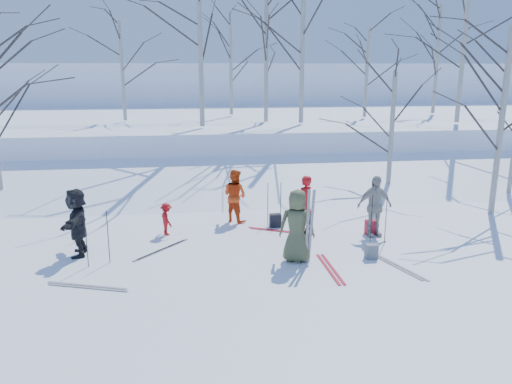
{
  "coord_description": "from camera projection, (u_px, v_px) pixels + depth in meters",
  "views": [
    {
      "loc": [
        -1.78,
        -12.03,
        4.71
      ],
      "look_at": [
        0.0,
        1.5,
        1.3
      ],
      "focal_mm": 35.0,
      "sensor_mm": 36.0,
      "label": 1
    }
  ],
  "objects": [
    {
      "name": "upright_ski_right",
      "position": [
        311.0,
        227.0,
        12.14
      ],
      "size": [
        0.13,
        0.23,
        1.89
      ],
      "primitive_type": "cube",
      "rotation": [
        0.1,
        0.0,
        0.3
      ],
      "color": "silver",
      "rests_on": "ground"
    },
    {
      "name": "birch_plateau_d",
      "position": [
        367.0,
        73.0,
        25.73
      ],
      "size": [
        3.75,
        3.75,
        4.5
      ],
      "primitive_type": null,
      "color": "silver",
      "rests_on": "snow_plateau"
    },
    {
      "name": "birch_plateau_g",
      "position": [
        200.0,
        42.0,
        21.19
      ],
      "size": [
        5.62,
        5.62,
        7.17
      ],
      "primitive_type": null,
      "color": "silver",
      "rests_on": "snow_plateau"
    },
    {
      "name": "skier_redor_behind",
      "position": [
        235.0,
        196.0,
        15.56
      ],
      "size": [
        1.02,
        1.01,
        1.66
      ],
      "primitive_type": "imported",
      "rotation": [
        0.0,
        0.0,
        2.37
      ],
      "color": "#D84110",
      "rests_on": "ground"
    },
    {
      "name": "ski_pair_d",
      "position": [
        398.0,
        266.0,
        12.13
      ],
      "size": [
        1.33,
        2.02,
        0.02
      ],
      "primitive_type": null,
      "rotation": [
        0.0,
        0.0,
        0.32
      ],
      "color": "silver",
      "rests_on": "ground"
    },
    {
      "name": "birch_plateau_b",
      "position": [
        122.0,
        71.0,
        23.91
      ],
      "size": [
        3.88,
        3.88,
        4.69
      ],
      "primitive_type": null,
      "color": "silver",
      "rests_on": "snow_plateau"
    },
    {
      "name": "ski_pole_b",
      "position": [
        371.0,
        218.0,
        13.75
      ],
      "size": [
        0.02,
        0.02,
        1.34
      ],
      "primitive_type": "cylinder",
      "color": "black",
      "rests_on": "ground"
    },
    {
      "name": "birch_plateau_h",
      "position": [
        464.0,
        45.0,
        22.78
      ],
      "size": [
        5.52,
        5.52,
        7.02
      ],
      "primitive_type": null,
      "color": "silver",
      "rests_on": "snow_plateau"
    },
    {
      "name": "ski_pair_c",
      "position": [
        280.0,
        231.0,
        14.76
      ],
      "size": [
        1.71,
        2.06,
        0.02
      ],
      "primitive_type": null,
      "rotation": [
        0.0,
        0.0,
        1.11
      ],
      "color": "#B11929",
      "rests_on": "ground"
    },
    {
      "name": "birch_plateau_c",
      "position": [
        437.0,
        60.0,
        27.64
      ],
      "size": [
        4.71,
        4.71,
        5.88
      ],
      "primitive_type": null,
      "color": "silver",
      "rests_on": "snow_plateau"
    },
    {
      "name": "snow_ramp",
      "position": [
        238.0,
        187.0,
        19.63
      ],
      "size": [
        70.0,
        9.49,
        4.12
      ],
      "primitive_type": "cube",
      "rotation": [
        0.3,
        0.0,
        0.0
      ],
      "color": "white",
      "rests_on": "ground"
    },
    {
      "name": "ski_pole_e",
      "position": [
        386.0,
        220.0,
        13.58
      ],
      "size": [
        0.02,
        0.02,
        1.34
      ],
      "primitive_type": "cylinder",
      "color": "black",
      "rests_on": "ground"
    },
    {
      "name": "birch_edge_e",
      "position": [
        391.0,
        135.0,
        18.48
      ],
      "size": [
        3.79,
        3.79,
        4.56
      ],
      "primitive_type": null,
      "color": "silver",
      "rests_on": "ground"
    },
    {
      "name": "skier_cream_east",
      "position": [
        374.0,
        206.0,
        14.17
      ],
      "size": [
        1.07,
        0.52,
        1.77
      ],
      "primitive_type": "imported",
      "rotation": [
        0.0,
        0.0,
        0.09
      ],
      "color": "beige",
      "rests_on": "ground"
    },
    {
      "name": "ski_pole_f",
      "position": [
        108.0,
        237.0,
        12.23
      ],
      "size": [
        0.02,
        0.02,
        1.34
      ],
      "primitive_type": "cylinder",
      "color": "black",
      "rests_on": "ground"
    },
    {
      "name": "skier_grey_west",
      "position": [
        77.0,
        222.0,
        12.71
      ],
      "size": [
        0.58,
        1.65,
        1.77
      ],
      "primitive_type": "imported",
      "rotation": [
        0.0,
        0.0,
        4.75
      ],
      "color": "black",
      "rests_on": "ground"
    },
    {
      "name": "upright_ski_left",
      "position": [
        307.0,
        227.0,
        12.11
      ],
      "size": [
        0.08,
        0.16,
        1.9
      ],
      "primitive_type": "cube",
      "rotation": [
        0.07,
        0.0,
        0.05
      ],
      "color": "silver",
      "rests_on": "ground"
    },
    {
      "name": "birch_plateau_e",
      "position": [
        302.0,
        50.0,
        22.63
      ],
      "size": [
        5.23,
        5.23,
        6.61
      ],
      "primitive_type": null,
      "color": "silver",
      "rests_on": "snow_plateau"
    },
    {
      "name": "snow_plateau",
      "position": [
        221.0,
        133.0,
        29.05
      ],
      "size": [
        70.0,
        18.0,
        2.2
      ],
      "primitive_type": "cube",
      "color": "white",
      "rests_on": "ground"
    },
    {
      "name": "backpack_dark",
      "position": [
        275.0,
        220.0,
        15.14
      ],
      "size": [
        0.34,
        0.24,
        0.4
      ],
      "primitive_type": "cube",
      "color": "black",
      "rests_on": "ground"
    },
    {
      "name": "ski_pair_e",
      "position": [
        87.0,
        287.0,
        11.0
      ],
      "size": [
        1.36,
        2.02,
        0.02
      ],
      "primitive_type": null,
      "rotation": [
        0.0,
        0.0,
        1.24
      ],
      "color": "silver",
      "rests_on": "ground"
    },
    {
      "name": "birch_edge_b",
      "position": [
        501.0,
        123.0,
        15.87
      ],
      "size": [
        4.8,
        4.8,
        6.01
      ],
      "primitive_type": null,
      "color": "silver",
      "rests_on": "ground"
    },
    {
      "name": "birch_plateau_f",
      "position": [
        231.0,
        69.0,
        26.91
      ],
      "size": [
        4.05,
        4.05,
        4.93
      ],
      "primitive_type": null,
      "color": "silver",
      "rests_on": "snow_plateau"
    },
    {
      "name": "skier_red_seated",
      "position": [
        167.0,
        219.0,
        14.36
      ],
      "size": [
        0.55,
        0.7,
        0.94
      ],
      "primitive_type": "imported",
      "rotation": [
        0.0,
        0.0,
        1.95
      ],
      "color": "#B71113",
      "rests_on": "ground"
    },
    {
      "name": "ski_pole_c",
      "position": [
        268.0,
        204.0,
        15.18
      ],
      "size": [
        0.02,
        0.02,
        1.34
      ],
      "primitive_type": "cylinder",
      "color": "black",
      "rests_on": "ground"
    },
    {
      "name": "skier_olive_center",
      "position": [
        297.0,
        226.0,
        12.29
      ],
      "size": [
        1.01,
        0.77,
        1.83
      ],
      "primitive_type": "imported",
      "rotation": [
        0.0,
        0.0,
        2.91
      ],
      "color": "#495030",
      "rests_on": "ground"
    },
    {
      "name": "skier_red_north",
      "position": [
        305.0,
        204.0,
        14.59
      ],
      "size": [
        0.73,
        0.69,
        1.68
      ],
      "primitive_type": "imported",
      "rotation": [
        0.0,
        0.0,
        3.79
      ],
      "color": "#B71113",
      "rests_on": "ground"
    },
    {
      "name": "far_hill",
      "position": [
        208.0,
        96.0,
        49.0
      ],
      "size": [
        90.0,
        30.0,
        6.0
      ],
      "primitive_type": "cube",
      "color": "white",
      "rests_on": "ground"
    },
    {
      "name": "ski_pole_d",
      "position": [
        281.0,
        204.0,
        15.21
      ],
      "size": [
        0.02,
        0.02,
        1.34
      ],
      "primitive_type": "cylinder",
      "color": "black",
      "rests_on": "ground"
    },
    {
      "name": "dog",
      "position": [
        305.0,
        234.0,
        13.7
      ],
      "size": [
        0.56,
        0.7,
        0.54
      ],
      "primitive_type": "imported",
      "rotation": [
        0.0,
        0.0,
        3.65
      ],
      "color": "black",
      "rests_on": "ground"
    },
    {
      "name": "backpack_red",
      "position": [
        371.0,
        227.0,
        14.48
      ],
      "size": [
        0.32,
        0.22,
        0.42
      ],
      "primitive_type": "cube",
      "color": "#B11B2C",
      "rests_on": "ground"
    },
    {
      "name": "backpack_grey",
      "position": [
        371.0,
        251.0,
        12.61
      ],
      "size": [
        0.3,
        0.2,
        0.38
      ],
      "primitive_type": "cube",
      "color": "slate",
      "rests_on": "ground"
    },
    {
      "name": "ground",
      "position": [
        264.0,
        254.0,
        12.94
      ],
      "size": [
        120.0,
        120.0,
        0.0
      ],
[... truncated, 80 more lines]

